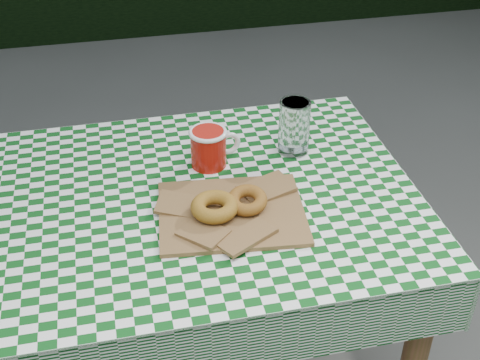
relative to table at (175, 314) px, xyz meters
name	(u,v)px	position (x,y,z in m)	size (l,w,h in m)	color
table	(175,314)	(0.00, 0.00, 0.00)	(1.17, 0.78, 0.75)	brown
tablecloth	(166,201)	(0.00, 0.00, 0.38)	(1.19, 0.80, 0.01)	#0B4614
paper_bag	(232,212)	(0.14, -0.09, 0.39)	(0.33, 0.26, 0.02)	brown
bagel_front	(214,207)	(0.10, -0.09, 0.42)	(0.11, 0.11, 0.03)	olive
bagel_back	(247,200)	(0.18, -0.08, 0.41)	(0.09, 0.09, 0.03)	#895F1C
coffee_mug	(208,148)	(0.12, 0.13, 0.43)	(0.18, 0.18, 0.10)	#A3130A
drinking_glass	(294,127)	(0.35, 0.14, 0.45)	(0.08, 0.08, 0.14)	white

